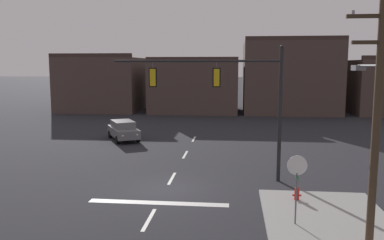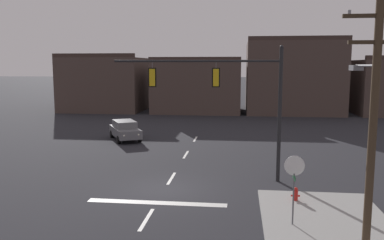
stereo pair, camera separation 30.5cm
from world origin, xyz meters
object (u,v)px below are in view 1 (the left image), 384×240
Objects in this scene: utility_pole at (375,115)px; fire_hydrant at (297,196)px; signal_mast_near_side at (232,91)px; car_lot_nearside at (123,130)px; stop_sign at (297,173)px.

utility_pole is 11.07× the size of fire_hydrant.
fire_hydrant is (3.01, -3.32, -4.50)m from signal_mast_near_side.
fire_hydrant is (12.06, -14.29, -0.53)m from car_lot_nearside.
stop_sign is 3.67m from utility_pole.
utility_pole is at bearing -38.48° from stop_sign.
car_lot_nearside is 0.57× the size of utility_pole.
car_lot_nearside is 6.30× the size of fire_hydrant.
signal_mast_near_side is 11.79× the size of fire_hydrant.
utility_pole reaches higher than stop_sign.
utility_pole is 6.45m from fire_hydrant.
utility_pole is (2.13, -1.70, 2.46)m from stop_sign.
fire_hydrant is (0.48, 2.84, -1.82)m from stop_sign.
utility_pole is at bearing -53.95° from car_lot_nearside.
signal_mast_near_side is 1.06× the size of utility_pole.
utility_pole is at bearing -70.05° from fire_hydrant.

